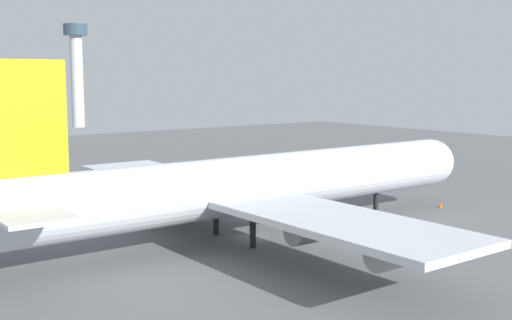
% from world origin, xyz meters
% --- Properties ---
extents(ground_plane, '(278.35, 278.35, 0.00)m').
position_xyz_m(ground_plane, '(0.00, 0.00, 0.00)').
color(ground_plane, slate).
extents(cargo_airplane, '(69.59, 62.02, 20.17)m').
position_xyz_m(cargo_airplane, '(-0.29, 0.00, 6.20)').
color(cargo_airplane, silver).
rests_on(cargo_airplane, ground_plane).
extents(cargo_loader, '(2.70, 4.48, 2.28)m').
position_xyz_m(cargo_loader, '(22.66, 23.37, 1.18)').
color(cargo_loader, '#4C8C4C').
rests_on(cargo_loader, ground_plane).
extents(safety_cone_nose, '(0.52, 0.52, 0.75)m').
position_xyz_m(safety_cone_nose, '(31.31, -2.34, 0.37)').
color(safety_cone_nose, orange).
rests_on(safety_cone_nose, ground_plane).
extents(control_tower, '(8.54, 8.54, 37.35)m').
position_xyz_m(control_tower, '(46.58, 170.39, 22.35)').
color(control_tower, silver).
rests_on(control_tower, ground_plane).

